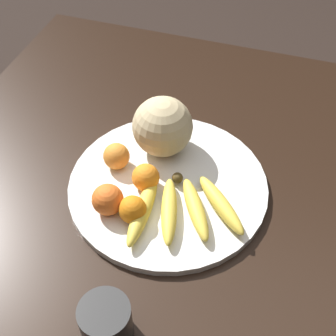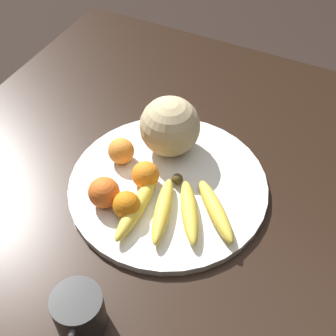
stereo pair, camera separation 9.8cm
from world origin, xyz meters
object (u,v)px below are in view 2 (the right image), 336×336
(fruit_bowl, at_px, (168,186))
(orange_back_left, at_px, (126,205))
(ceramic_mug, at_px, (79,313))
(kitchen_table, at_px, (142,213))
(banana_bunch, at_px, (175,209))
(orange_mid_center, at_px, (121,151))
(orange_front_right, at_px, (104,192))
(produce_tag, at_px, (141,192))
(orange_front_left, at_px, (146,173))
(melon, at_px, (170,126))

(fruit_bowl, bearing_deg, orange_back_left, -19.41)
(ceramic_mug, bearing_deg, kitchen_table, -169.41)
(banana_bunch, distance_m, orange_mid_center, 0.20)
(banana_bunch, height_order, orange_front_right, orange_front_right)
(banana_bunch, distance_m, ceramic_mug, 0.28)
(kitchen_table, xyz_separation_m, banana_bunch, (0.05, 0.11, 0.13))
(produce_tag, bearing_deg, banana_bunch, 65.78)
(orange_back_left, bearing_deg, ceramic_mug, 10.20)
(banana_bunch, xyz_separation_m, orange_front_right, (0.04, -0.14, 0.02))
(orange_back_left, bearing_deg, orange_mid_center, -145.72)
(orange_front_left, bearing_deg, produce_tag, 2.68)
(orange_mid_center, height_order, produce_tag, orange_mid_center)
(orange_mid_center, xyz_separation_m, ceramic_mug, (0.36, 0.13, -0.00))
(kitchen_table, relative_size, banana_bunch, 5.19)
(kitchen_table, distance_m, produce_tag, 0.12)
(produce_tag, bearing_deg, orange_front_left, 170.91)
(ceramic_mug, bearing_deg, orange_front_left, -172.02)
(fruit_bowl, xyz_separation_m, orange_back_left, (0.11, -0.04, 0.04))
(orange_front_left, distance_m, ceramic_mug, 0.33)
(fruit_bowl, height_order, melon, melon)
(orange_back_left, distance_m, ceramic_mug, 0.24)
(orange_mid_center, distance_m, produce_tag, 0.11)
(fruit_bowl, height_order, ceramic_mug, ceramic_mug)
(fruit_bowl, bearing_deg, banana_bunch, 35.86)
(banana_bunch, xyz_separation_m, produce_tag, (-0.02, -0.09, -0.02))
(orange_front_left, relative_size, orange_mid_center, 1.01)
(melon, bearing_deg, orange_mid_center, -44.01)
(melon, bearing_deg, kitchen_table, -5.75)
(ceramic_mug, bearing_deg, produce_tag, -171.48)
(kitchen_table, distance_m, orange_front_left, 0.14)
(melon, bearing_deg, banana_bunch, 29.34)
(kitchen_table, xyz_separation_m, orange_mid_center, (-0.04, -0.07, 0.14))
(kitchen_table, relative_size, orange_front_left, 20.82)
(orange_back_left, height_order, produce_tag, orange_back_left)
(kitchen_table, xyz_separation_m, produce_tag, (0.03, 0.02, 0.12))
(melon, relative_size, orange_front_left, 2.30)
(fruit_bowl, distance_m, orange_back_left, 0.12)
(banana_bunch, xyz_separation_m, orange_back_left, (0.04, -0.09, 0.01))
(produce_tag, bearing_deg, fruit_bowl, 128.05)
(orange_front_right, bearing_deg, orange_mid_center, -165.84)
(kitchen_table, bearing_deg, melon, 174.25)
(orange_mid_center, bearing_deg, orange_back_left, 34.28)
(orange_front_left, bearing_deg, orange_back_left, 2.24)
(fruit_bowl, relative_size, orange_back_left, 7.57)
(melon, height_order, orange_mid_center, melon)
(kitchen_table, relative_size, produce_tag, 15.97)
(orange_front_left, bearing_deg, orange_front_right, -30.88)
(melon, height_order, orange_front_right, melon)
(orange_mid_center, height_order, orange_back_left, orange_mid_center)
(orange_front_left, bearing_deg, ceramic_mug, 7.98)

